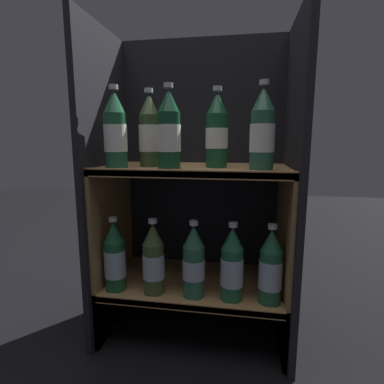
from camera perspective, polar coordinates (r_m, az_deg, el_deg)
name	(u,v)px	position (r m, az deg, el deg)	size (l,w,h in m)	color
ground_plane	(186,362)	(1.07, -1.18, -29.70)	(6.00, 6.00, 0.00)	black
fridge_back_wall	(202,181)	(1.17, 1.83, 2.14)	(0.64, 0.02, 1.05)	black
fridge_side_left	(107,186)	(1.09, -15.94, 1.19)	(0.02, 0.37, 1.05)	black
fridge_side_right	(292,190)	(1.00, 18.45, 0.28)	(0.02, 0.37, 1.05)	black
shelf_lower	(194,290)	(1.11, 0.35, -18.21)	(0.60, 0.33, 0.20)	#9E7547
shelf_upper	(194,216)	(1.01, 0.41, -4.64)	(0.60, 0.33, 0.60)	#9E7547
bottle_upper_front_0	(115,132)	(0.95, -14.39, 10.96)	(0.07, 0.07, 0.25)	#1E5638
bottle_upper_front_1	(169,132)	(0.89, -4.42, 11.32)	(0.07, 0.07, 0.25)	#144228
bottle_upper_front_2	(262,132)	(0.87, 13.27, 11.13)	(0.07, 0.07, 0.25)	#285B42
bottle_upper_back_0	(150,133)	(0.99, -8.08, 11.09)	(0.07, 0.07, 0.25)	#384C28
bottle_upper_back_1	(217,132)	(0.95, 4.74, 11.30)	(0.07, 0.07, 0.25)	#194C2D
bottle_lower_front_0	(115,258)	(1.03, -14.49, -12.09)	(0.07, 0.07, 0.25)	#194C2D
bottle_lower_front_1	(154,261)	(0.99, -7.33, -12.82)	(0.07, 0.07, 0.25)	#384C28
bottle_lower_front_2	(194,263)	(0.96, 0.32, -13.36)	(0.07, 0.07, 0.25)	#285B42
bottle_lower_front_3	(232,266)	(0.95, 7.62, -13.80)	(0.07, 0.07, 0.25)	#1E5638
bottle_lower_front_4	(271,269)	(0.95, 14.75, -13.94)	(0.07, 0.07, 0.25)	#1E5638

